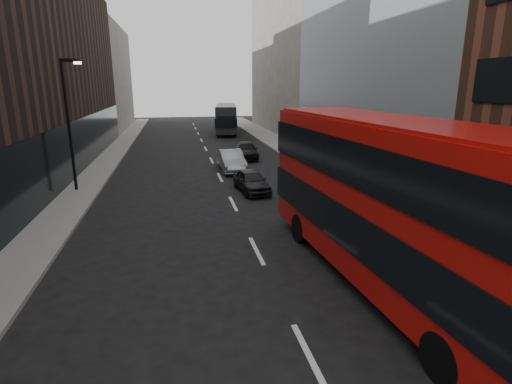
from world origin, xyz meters
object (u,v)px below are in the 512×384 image
grey_bus (226,118)px  car_c (246,150)px  car_b (231,161)px  street_lamp (69,117)px  car_a (251,181)px  red_bus (394,198)px

grey_bus → car_c: bearing=-84.5°
car_c → car_b: bearing=-106.3°
street_lamp → grey_bus: size_ratio=0.65×
car_c → car_a: bearing=-92.4°
car_a → grey_bus: bearing=80.1°
car_b → car_c: 4.92m
street_lamp → car_b: bearing=23.0°
red_bus → grey_bus: size_ratio=1.16×
grey_bus → car_c: (-0.59, -17.51, -1.18)m
car_a → red_bus: bearing=-85.8°
street_lamp → car_a: size_ratio=1.90×
street_lamp → car_b: 10.62m
street_lamp → car_a: 10.38m
red_bus → car_c: 21.86m
grey_bus → car_b: bearing=-89.0°
car_b → car_c: (1.87, 4.56, -0.08)m
grey_bus → car_b: 22.23m
grey_bus → car_a: 27.95m
street_lamp → car_a: bearing=-10.9°
red_bus → car_a: bearing=95.7°
car_b → grey_bus: bearing=81.7°
grey_bus → car_a: (-2.12, -27.84, -1.19)m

